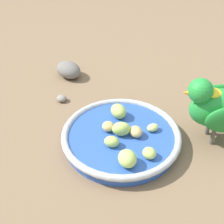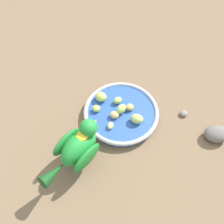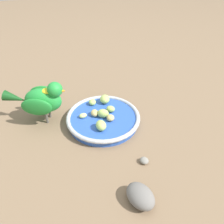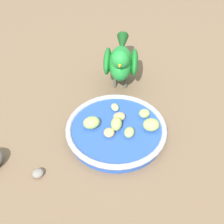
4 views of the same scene
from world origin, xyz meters
name	(u,v)px [view 3 (image 3 of 4)]	position (x,y,z in m)	size (l,w,h in m)	color
ground_plane	(103,122)	(0.00, 0.00, 0.00)	(4.00, 4.00, 0.00)	#7A6047
feeding_bowl	(103,118)	(0.00, 0.00, 0.02)	(0.24, 0.24, 0.03)	#2D56B7
apple_piece_0	(110,118)	(0.02, -0.02, 0.03)	(0.02, 0.02, 0.02)	tan
apple_piece_1	(101,125)	(-0.02, -0.05, 0.04)	(0.04, 0.03, 0.03)	#B2CC66
apple_piece_2	(95,113)	(-0.03, 0.01, 0.03)	(0.03, 0.02, 0.02)	tan
apple_piece_3	(102,114)	(0.00, 0.00, 0.04)	(0.04, 0.03, 0.03)	#B2CC66
apple_piece_4	(83,116)	(-0.06, 0.01, 0.03)	(0.02, 0.02, 0.01)	#C6D17A
apple_piece_5	(92,102)	(-0.02, 0.08, 0.03)	(0.03, 0.02, 0.02)	#B2CC66
apple_piece_6	(111,109)	(0.03, 0.02, 0.03)	(0.03, 0.02, 0.02)	#B2CC66
apple_piece_7	(105,99)	(0.02, 0.08, 0.04)	(0.04, 0.03, 0.03)	#B2CC66
parrot	(42,99)	(-0.18, 0.06, 0.08)	(0.20, 0.12, 0.14)	#59544C
rock_large	(140,196)	(0.02, -0.29, 0.02)	(0.07, 0.05, 0.04)	slate
pebble_0	(144,161)	(0.07, -0.19, 0.01)	(0.02, 0.02, 0.01)	gray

